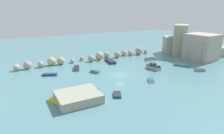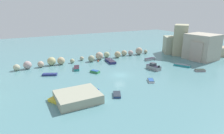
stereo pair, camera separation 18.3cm
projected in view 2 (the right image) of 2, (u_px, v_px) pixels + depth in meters
The scene contains 17 objects.
cove_water at pixel (120, 75), 46.94m from camera, with size 160.00×160.00×0.00m, color slate.
cliff_headland_right at pixel (193, 46), 66.20m from camera, with size 19.15×20.15×10.48m.
rock_breakwater at pixel (92, 57), 59.96m from camera, with size 44.22×4.54×2.53m.
stone_dock at pixel (78, 97), 33.62m from camera, with size 7.49×6.36×1.59m, color #9B9C87.
channel_buoy at pixel (98, 61), 58.68m from camera, with size 0.49×0.49×0.49m, color #E04C28.
moored_boat_0 at pixel (91, 89), 38.33m from camera, with size 2.27×3.33×0.54m.
moored_boat_1 at pixel (182, 65), 54.02m from camera, with size 3.40×4.54×0.57m.
moored_boat_2 at pixel (150, 59), 60.53m from camera, with size 3.62×1.51×0.69m.
moored_boat_3 at pixel (110, 61), 58.30m from camera, with size 2.62×5.75×4.28m.
moored_boat_4 at pixel (77, 68), 51.44m from camera, with size 2.55×4.15×0.64m.
moored_boat_5 at pixel (50, 74), 46.75m from camera, with size 3.71×2.54×0.46m.
moored_boat_6 at pixel (59, 102), 32.94m from camera, with size 3.30×4.34×0.56m.
moored_boat_7 at pixel (151, 80), 42.80m from camera, with size 2.31×2.80×0.44m.
moored_boat_8 at pixel (200, 70), 49.73m from camera, with size 2.81×2.25×0.54m.
moored_boat_9 at pixel (95, 72), 48.65m from camera, with size 2.29×2.68×0.62m.
moored_boat_10 at pixel (153, 67), 51.27m from camera, with size 2.20×4.24×1.76m.
moored_boat_11 at pixel (117, 95), 35.83m from camera, with size 2.40×2.95×0.42m.
Camera 2 is at (-22.18, -38.33, 15.79)m, focal length 30.35 mm.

